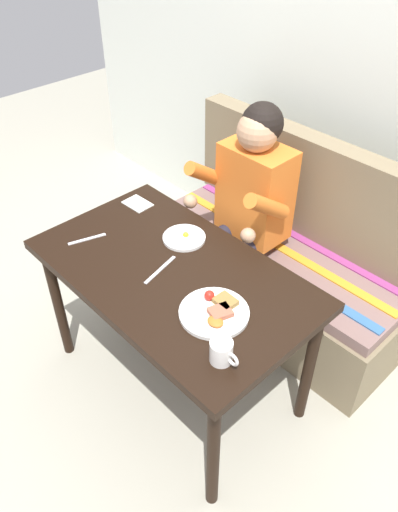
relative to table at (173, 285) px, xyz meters
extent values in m
plane|color=#A09C8B|center=(0.00, 0.00, -0.65)|extent=(8.00, 8.00, 0.00)
cube|color=silver|center=(0.00, 1.27, 0.65)|extent=(4.40, 0.10, 2.60)
cube|color=black|center=(0.00, 0.00, 0.06)|extent=(1.20, 0.70, 0.04)
cylinder|color=black|center=(-0.54, -0.29, -0.30)|extent=(0.05, 0.05, 0.69)
cylinder|color=black|center=(0.54, -0.29, -0.30)|extent=(0.05, 0.05, 0.69)
cylinder|color=black|center=(-0.54, 0.29, -0.30)|extent=(0.05, 0.05, 0.69)
cylinder|color=black|center=(0.54, 0.29, -0.30)|extent=(0.05, 0.05, 0.69)
cube|color=#78694E|center=(0.00, 0.72, -0.45)|extent=(1.44, 0.56, 0.40)
cube|color=#795C59|center=(0.00, 0.72, -0.22)|extent=(1.40, 0.52, 0.06)
cube|color=#78694E|center=(0.00, 0.94, 0.08)|extent=(1.44, 0.12, 0.54)
cube|color=#336099|center=(0.00, 0.58, -0.18)|extent=(1.38, 0.05, 0.01)
cube|color=orange|center=(0.00, 0.72, -0.18)|extent=(1.38, 0.05, 0.01)
cube|color=#93387A|center=(0.00, 0.86, -0.18)|extent=(1.38, 0.05, 0.01)
cube|color=orange|center=(-0.14, 0.66, 0.11)|extent=(0.34, 0.22, 0.48)
sphere|color=tan|center=(-0.14, 0.64, 0.44)|extent=(0.19, 0.19, 0.19)
sphere|color=black|center=(-0.14, 0.67, 0.47)|extent=(0.19, 0.19, 0.19)
cylinder|color=orange|center=(-0.33, 0.52, 0.18)|extent=(0.07, 0.29, 0.23)
cylinder|color=orange|center=(0.05, 0.52, 0.18)|extent=(0.07, 0.29, 0.23)
sphere|color=tan|center=(-0.33, 0.40, 0.08)|extent=(0.07, 0.07, 0.07)
sphere|color=tan|center=(0.05, 0.40, 0.08)|extent=(0.07, 0.07, 0.07)
cylinder|color=#232333|center=(-0.22, 0.49, -0.13)|extent=(0.09, 0.34, 0.09)
cylinder|color=#232333|center=(-0.22, 0.32, -0.39)|extent=(0.08, 0.08, 0.52)
cube|color=black|center=(-0.22, 0.26, -0.62)|extent=(0.09, 0.20, 0.05)
cylinder|color=#232333|center=(-0.05, 0.49, -0.13)|extent=(0.09, 0.34, 0.09)
cylinder|color=#232333|center=(-0.05, 0.32, -0.39)|extent=(0.08, 0.08, 0.52)
cube|color=black|center=(-0.05, 0.26, -0.62)|extent=(0.09, 0.20, 0.05)
cylinder|color=white|center=(0.30, -0.05, 0.09)|extent=(0.26, 0.26, 0.02)
cube|color=#9F5840|center=(0.32, -0.05, 0.11)|extent=(0.09, 0.10, 0.02)
cube|color=olive|center=(0.29, 0.01, 0.11)|extent=(0.08, 0.07, 0.02)
sphere|color=red|center=(0.24, -0.02, 0.12)|extent=(0.04, 0.04, 0.04)
ellipsoid|color=#CC6623|center=(0.34, -0.09, 0.11)|extent=(0.06, 0.05, 0.02)
cylinder|color=white|center=(-0.12, 0.18, 0.09)|extent=(0.19, 0.19, 0.01)
ellipsoid|color=white|center=(-0.12, 0.18, 0.10)|extent=(0.09, 0.08, 0.01)
sphere|color=yellow|center=(-0.11, 0.18, 0.11)|extent=(0.03, 0.03, 0.03)
cylinder|color=white|center=(0.46, -0.19, 0.13)|extent=(0.08, 0.08, 0.09)
cylinder|color=brown|center=(0.46, -0.19, 0.16)|extent=(0.07, 0.07, 0.01)
torus|color=white|center=(0.51, -0.19, 0.13)|extent=(0.05, 0.01, 0.05)
cube|color=silver|center=(-0.48, 0.20, 0.09)|extent=(0.14, 0.10, 0.01)
cube|color=silver|center=(-0.41, -0.14, 0.08)|extent=(0.06, 0.17, 0.00)
cube|color=silver|center=(-0.03, -0.04, 0.08)|extent=(0.06, 0.20, 0.00)
camera|label=1|loc=(1.20, -0.99, 1.44)|focal=35.23mm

